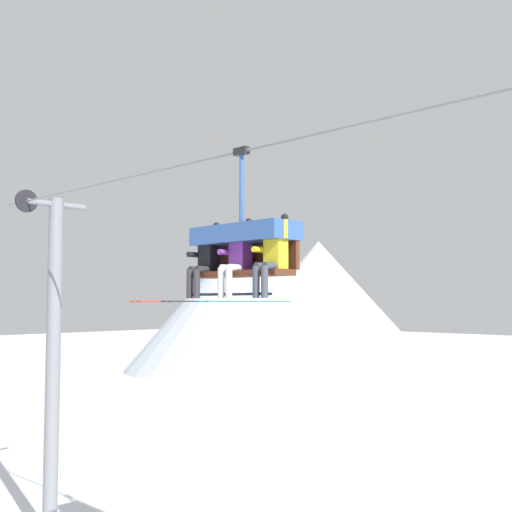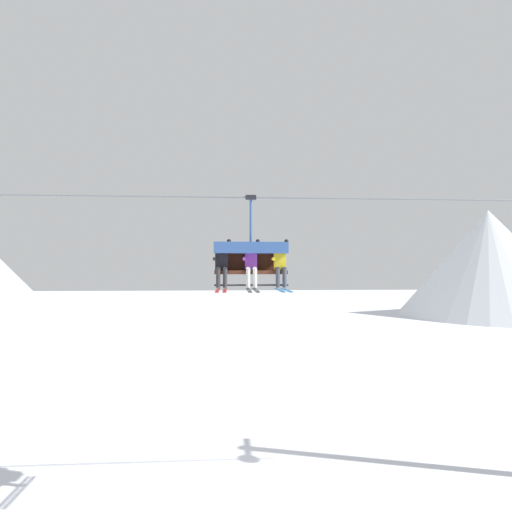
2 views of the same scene
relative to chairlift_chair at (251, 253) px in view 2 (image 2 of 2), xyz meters
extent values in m
plane|color=silver|center=(-0.30, 0.73, -6.86)|extent=(200.00, 200.00, 0.00)
cone|color=white|center=(33.97, 40.52, 0.22)|extent=(23.20, 23.20, 14.16)
cylinder|color=slate|center=(1.54, -0.07, 1.50)|extent=(20.16, 0.05, 0.05)
cube|color=#512819|center=(0.00, -0.07, -0.51)|extent=(1.92, 0.48, 0.10)
cube|color=#512819|center=(0.00, 0.21, -0.24)|extent=(1.92, 0.08, 0.45)
cube|color=#335699|center=(0.00, -0.01, 0.14)|extent=(1.96, 0.68, 0.30)
cylinder|color=black|center=(0.00, -0.39, -0.84)|extent=(1.92, 0.04, 0.04)
cylinder|color=#335699|center=(0.00, -0.07, 0.87)|extent=(0.07, 0.07, 1.16)
cube|color=black|center=(0.00, -0.07, 1.50)|extent=(0.28, 0.12, 0.12)
cube|color=black|center=(-0.77, -0.09, -0.20)|extent=(0.32, 0.22, 0.52)
sphere|color=maroon|center=(-0.77, -0.09, 0.16)|extent=(0.22, 0.22, 0.22)
ellipsoid|color=black|center=(-0.77, -0.19, 0.16)|extent=(0.17, 0.04, 0.08)
cylinder|color=#2D2D33|center=(-0.86, -0.26, -0.42)|extent=(0.11, 0.34, 0.11)
cylinder|color=#2D2D33|center=(-0.68, -0.26, -0.42)|extent=(0.11, 0.34, 0.11)
cylinder|color=#2D2D33|center=(-0.86, -0.43, -0.66)|extent=(0.11, 0.11, 0.48)
cylinder|color=#2D2D33|center=(-0.68, -0.43, -0.66)|extent=(0.11, 0.11, 0.48)
cube|color=#B22823|center=(-0.86, -0.73, -0.95)|extent=(0.09, 1.70, 0.02)
cube|color=#B22823|center=(-0.68, -0.73, -0.95)|extent=(0.09, 1.70, 0.02)
cylinder|color=black|center=(-0.96, -0.24, -0.16)|extent=(0.09, 0.30, 0.09)
cylinder|color=black|center=(-0.58, -0.09, 0.15)|extent=(0.09, 0.09, 0.30)
sphere|color=black|center=(-0.58, -0.09, 0.32)|extent=(0.11, 0.11, 0.11)
cube|color=purple|center=(0.00, -0.09, -0.20)|extent=(0.32, 0.22, 0.52)
sphere|color=#284C93|center=(0.00, -0.09, 0.16)|extent=(0.22, 0.22, 0.22)
ellipsoid|color=black|center=(0.00, -0.19, 0.16)|extent=(0.17, 0.04, 0.08)
cylinder|color=silver|center=(-0.09, -0.26, -0.42)|extent=(0.11, 0.34, 0.11)
cylinder|color=silver|center=(0.09, -0.26, -0.42)|extent=(0.11, 0.34, 0.11)
cylinder|color=silver|center=(-0.09, -0.43, -0.66)|extent=(0.11, 0.11, 0.48)
cylinder|color=silver|center=(0.09, -0.43, -0.66)|extent=(0.11, 0.11, 0.48)
cube|color=#232328|center=(-0.09, -0.73, -0.95)|extent=(0.09, 1.70, 0.02)
cube|color=#232328|center=(0.09, -0.73, -0.95)|extent=(0.09, 1.70, 0.02)
cylinder|color=purple|center=(-0.19, -0.24, -0.16)|extent=(0.09, 0.30, 0.09)
cylinder|color=purple|center=(0.19, -0.09, 0.15)|extent=(0.09, 0.09, 0.30)
sphere|color=black|center=(0.19, -0.09, 0.32)|extent=(0.11, 0.11, 0.11)
cube|color=yellow|center=(0.77, -0.09, -0.20)|extent=(0.32, 0.22, 0.52)
sphere|color=black|center=(0.77, -0.09, 0.16)|extent=(0.22, 0.22, 0.22)
ellipsoid|color=black|center=(0.77, -0.19, 0.16)|extent=(0.17, 0.04, 0.08)
cylinder|color=#3D424C|center=(0.68, -0.26, -0.42)|extent=(0.11, 0.34, 0.11)
cylinder|color=#3D424C|center=(0.86, -0.26, -0.42)|extent=(0.11, 0.34, 0.11)
cylinder|color=#3D424C|center=(0.68, -0.43, -0.66)|extent=(0.11, 0.11, 0.48)
cylinder|color=#3D424C|center=(0.86, -0.43, -0.66)|extent=(0.11, 0.11, 0.48)
cube|color=#1E6BB2|center=(0.68, -0.73, -0.95)|extent=(0.09, 1.70, 0.02)
cube|color=#1E6BB2|center=(0.86, -0.73, -0.95)|extent=(0.09, 1.70, 0.02)
cylinder|color=yellow|center=(0.58, -0.24, -0.16)|extent=(0.09, 0.30, 0.09)
cylinder|color=yellow|center=(0.96, -0.09, 0.15)|extent=(0.09, 0.09, 0.30)
sphere|color=black|center=(0.96, -0.09, 0.32)|extent=(0.11, 0.11, 0.11)
camera|label=1|loc=(7.37, -7.30, -0.94)|focal=45.00mm
camera|label=2|loc=(-0.54, -10.71, -0.38)|focal=28.00mm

